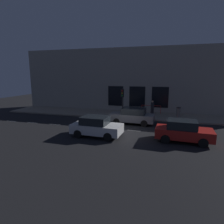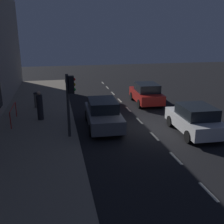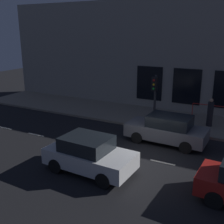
{
  "view_description": "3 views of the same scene",
  "coord_description": "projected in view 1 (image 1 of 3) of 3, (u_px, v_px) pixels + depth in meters",
  "views": [
    {
      "loc": [
        -15.84,
        -3.46,
        4.74
      ],
      "look_at": [
        1.21,
        1.33,
        1.31
      ],
      "focal_mm": 30.46,
      "sensor_mm": 36.0,
      "label": 1
    },
    {
      "loc": [
        4.94,
        13.85,
        5.33
      ],
      "look_at": [
        2.32,
        1.62,
        1.51
      ],
      "focal_mm": 42.22,
      "sensor_mm": 36.0,
      "label": 2
    },
    {
      "loc": [
        -11.54,
        -4.35,
        5.96
      ],
      "look_at": [
        1.17,
        2.29,
        1.72
      ],
      "focal_mm": 44.34,
      "sensor_mm": 36.0,
      "label": 3
    }
  ],
  "objects": [
    {
      "name": "parked_car_2",
      "position": [
        183.0,
        131.0,
        13.69
      ],
      "size": [
        2.03,
        4.02,
        1.58
      ],
      "rotation": [
        0.0,
        0.0,
        3.09
      ],
      "color": "red",
      "rests_on": "ground"
    },
    {
      "name": "sidewalk",
      "position": [
        134.0,
        115.0,
        22.68
      ],
      "size": [
        4.5,
        32.0,
        0.15
      ],
      "color": "gray",
      "rests_on": "ground"
    },
    {
      "name": "trash_bin",
      "position": [
        178.0,
        112.0,
        21.32
      ],
      "size": [
        0.49,
        0.49,
        1.06
      ],
      "color": "slate",
      "rests_on": "sidewalk"
    },
    {
      "name": "traffic_light",
      "position": [
        123.0,
        98.0,
        20.68
      ],
      "size": [
        0.49,
        0.32,
        3.22
      ],
      "color": "#2D2D30",
      "rests_on": "sidewalk"
    },
    {
      "name": "red_railing",
      "position": [
        151.0,
        107.0,
        23.25
      ],
      "size": [
        0.05,
        2.35,
        0.97
      ],
      "color": "red",
      "rests_on": "sidewalk"
    },
    {
      "name": "pedestrian_0",
      "position": [
        152.0,
        109.0,
        21.72
      ],
      "size": [
        0.43,
        0.43,
        1.77
      ],
      "rotation": [
        0.0,
        0.0,
        6.09
      ],
      "color": "#232328",
      "rests_on": "sidewalk"
    },
    {
      "name": "ground_plane",
      "position": [
        123.0,
        130.0,
        16.79
      ],
      "size": [
        60.0,
        60.0,
        0.0
      ],
      "primitive_type": "plane",
      "color": "black"
    },
    {
      "name": "building_facade",
      "position": [
        138.0,
        80.0,
        24.33
      ],
      "size": [
        0.65,
        32.0,
        8.22
      ],
      "color": "gray",
      "rests_on": "ground"
    },
    {
      "name": "parked_car_1",
      "position": [
        132.0,
        116.0,
        18.8
      ],
      "size": [
        2.01,
        4.39,
        1.58
      ],
      "rotation": [
        0.0,
        0.0,
        -0.04
      ],
      "color": "slate",
      "rests_on": "ground"
    },
    {
      "name": "lane_centre_line",
      "position": [
        134.0,
        131.0,
        16.52
      ],
      "size": [
        0.12,
        27.2,
        0.01
      ],
      "color": "beige",
      "rests_on": "ground"
    },
    {
      "name": "parked_car_0",
      "position": [
        96.0,
        126.0,
        14.93
      ],
      "size": [
        2.09,
        3.99,
        1.58
      ],
      "rotation": [
        0.0,
        0.0,
        3.1
      ],
      "color": "silver",
      "rests_on": "ground"
    }
  ]
}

